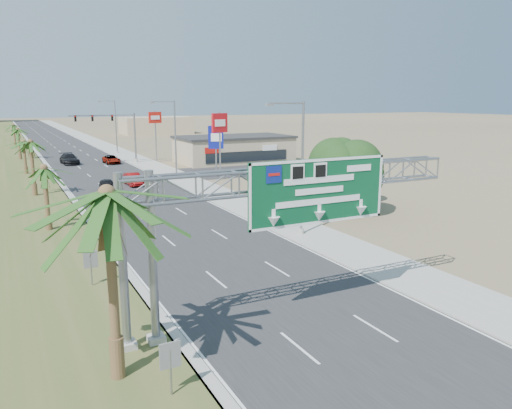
{
  "coord_description": "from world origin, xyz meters",
  "views": [
    {
      "loc": [
        -12.25,
        -9.13,
        10.1
      ],
      "look_at": [
        0.49,
        15.83,
        4.2
      ],
      "focal_mm": 35.0,
      "sensor_mm": 36.0,
      "label": 1
    }
  ],
  "objects": [
    {
      "name": "car_mid_lane",
      "position": [
        1.5,
        50.26,
        0.73
      ],
      "size": [
        1.66,
        4.46,
        1.46
      ],
      "primitive_type": "imported",
      "rotation": [
        0.0,
        0.0,
        0.03
      ],
      "color": "maroon",
      "rests_on": "ground"
    },
    {
      "name": "oak_far",
      "position": [
        18.0,
        30.0,
        3.82
      ],
      "size": [
        3.5,
        3.5,
        5.6
      ],
      "color": "brown",
      "rests_on": "ground"
    },
    {
      "name": "median_grass",
      "position": [
        -10.0,
        110.0,
        0.06
      ],
      "size": [
        7.0,
        300.0,
        0.12
      ],
      "primitive_type": "cube",
      "color": "#415425",
      "rests_on": "ground"
    },
    {
      "name": "oak_near",
      "position": [
        15.0,
        26.0,
        4.53
      ],
      "size": [
        4.5,
        4.5,
        6.8
      ],
      "color": "brown",
      "rests_on": "ground"
    },
    {
      "name": "streetlight_far",
      "position": [
        7.3,
        88.0,
        4.69
      ],
      "size": [
        3.27,
        0.44,
        10.0
      ],
      "color": "gray",
      "rests_on": "ground"
    },
    {
      "name": "pole_sign_red_near",
      "position": [
        12.48,
        49.36,
        6.77
      ],
      "size": [
        2.38,
        1.03,
        8.64
      ],
      "color": "gray",
      "rests_on": "ground"
    },
    {
      "name": "signal_mast",
      "position": [
        5.17,
        71.97,
        4.85
      ],
      "size": [
        10.28,
        0.71,
        8.0
      ],
      "color": "gray",
      "rests_on": "ground"
    },
    {
      "name": "pole_sign_red_far",
      "position": [
        10.44,
        71.38,
        6.6
      ],
      "size": [
        2.21,
        0.74,
        8.36
      ],
      "color": "gray",
      "rests_on": "ground"
    },
    {
      "name": "palm_row_e",
      "position": [
        -9.5,
        85.0,
        5.09
      ],
      "size": [
        3.99,
        3.99,
        6.15
      ],
      "color": "brown",
      "rests_on": "ground"
    },
    {
      "name": "sidewalk_right",
      "position": [
        8.5,
        110.0,
        0.05
      ],
      "size": [
        4.0,
        300.0,
        0.1
      ],
      "primitive_type": "cube",
      "color": "#9E9B93",
      "rests_on": "ground"
    },
    {
      "name": "pole_sign_blue",
      "position": [
        13.0,
        51.96,
        5.03
      ],
      "size": [
        1.98,
        0.97,
        6.96
      ],
      "color": "gray",
      "rests_on": "ground"
    },
    {
      "name": "palm_row_f",
      "position": [
        -9.5,
        110.0,
        4.71
      ],
      "size": [
        3.99,
        3.99,
        5.75
      ],
      "color": "brown",
      "rests_on": "ground"
    },
    {
      "name": "median_signback_b",
      "position": [
        -8.5,
        18.0,
        1.45
      ],
      "size": [
        0.75,
        0.08,
        2.08
      ],
      "color": "gray",
      "rests_on": "ground"
    },
    {
      "name": "car_left_lane",
      "position": [
        -2.0,
        47.67,
        0.68
      ],
      "size": [
        1.81,
        4.05,
        1.35
      ],
      "primitive_type": "imported",
      "rotation": [
        0.0,
        0.0,
        -0.05
      ],
      "color": "black",
      "rests_on": "ground"
    },
    {
      "name": "median_signback_a",
      "position": [
        -7.8,
        6.0,
        1.45
      ],
      "size": [
        0.75,
        0.08,
        2.08
      ],
      "color": "gray",
      "rests_on": "ground"
    },
    {
      "name": "palm_row_d",
      "position": [
        -9.5,
        66.0,
        4.42
      ],
      "size": [
        3.99,
        3.99,
        5.45
      ],
      "color": "brown",
      "rests_on": "ground"
    },
    {
      "name": "store_building",
      "position": [
        22.0,
        66.0,
        2.0
      ],
      "size": [
        18.0,
        10.0,
        4.0
      ],
      "primitive_type": "cube",
      "color": "tan",
      "rests_on": "ground"
    },
    {
      "name": "building_distant_right",
      "position": [
        30.0,
        140.0,
        2.5
      ],
      "size": [
        20.0,
        12.0,
        5.0
      ],
      "primitive_type": "cube",
      "color": "tan",
      "rests_on": "ground"
    },
    {
      "name": "sign_gantry",
      "position": [
        -1.06,
        9.93,
        6.06
      ],
      "size": [
        16.75,
        1.24,
        7.5
      ],
      "color": "gray",
      "rests_on": "ground"
    },
    {
      "name": "palm_row_b",
      "position": [
        -9.5,
        32.0,
        4.9
      ],
      "size": [
        3.99,
        3.99,
        5.95
      ],
      "color": "brown",
      "rests_on": "ground"
    },
    {
      "name": "palm_near",
      "position": [
        -9.2,
        8.0,
        6.93
      ],
      "size": [
        5.7,
        5.7,
        8.35
      ],
      "color": "brown",
      "rests_on": "ground"
    },
    {
      "name": "streetlight_near",
      "position": [
        7.3,
        22.0,
        4.69
      ],
      "size": [
        3.27,
        0.44,
        10.0
      ],
      "color": "gray",
      "rests_on": "ground"
    },
    {
      "name": "road",
      "position": [
        0.0,
        110.0,
        0.01
      ],
      "size": [
        12.0,
        300.0,
        0.02
      ],
      "primitive_type": "cube",
      "color": "#28282B",
      "rests_on": "ground"
    },
    {
      "name": "car_right_lane",
      "position": [
        3.36,
        72.67,
        0.65
      ],
      "size": [
        2.28,
        4.74,
        1.3
      ],
      "primitive_type": "imported",
      "rotation": [
        0.0,
        0.0,
        0.03
      ],
      "color": "gray",
      "rests_on": "ground"
    },
    {
      "name": "palm_row_c",
      "position": [
        -9.5,
        48.0,
        5.66
      ],
      "size": [
        3.99,
        3.99,
        6.75
      ],
      "color": "brown",
      "rests_on": "ground"
    },
    {
      "name": "streetlight_mid",
      "position": [
        7.3,
        52.0,
        4.69
      ],
      "size": [
        3.27,
        0.44,
        10.0
      ],
      "color": "gray",
      "rests_on": "ground"
    },
    {
      "name": "car_far",
      "position": [
        -2.76,
        74.96,
        0.82
      ],
      "size": [
        2.7,
        5.83,
        1.65
      ],
      "primitive_type": "imported",
      "rotation": [
        0.0,
        0.0,
        0.07
      ],
      "color": "black",
      "rests_on": "ground"
    }
  ]
}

